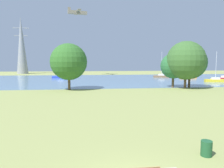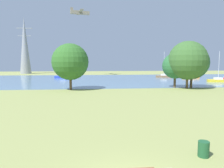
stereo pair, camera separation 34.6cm
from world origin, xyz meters
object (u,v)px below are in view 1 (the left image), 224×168
Objects in this scene: sailboat_brown at (161,76)px; tree_east_far at (186,60)px; litter_bin at (206,148)px; tree_east_near at (173,66)px; electricity_pylon at (22,45)px; tree_mid_shore at (69,62)px; sailboat_blue at (60,77)px; light_aircraft at (77,12)px; sailboat_yellow at (215,80)px; tree_west_far at (190,62)px; sailboat_orange at (188,76)px.

sailboat_brown is 27.06m from tree_east_far.
tree_east_far is at bearing 66.31° from litter_bin.
tree_east_near is 0.28× the size of electricity_pylon.
tree_mid_shore is 0.35× the size of electricity_pylon.
sailboat_blue is 0.66× the size of light_aircraft.
electricity_pylon is at bearing 112.42° from litter_bin.
sailboat_brown is 17.34m from sailboat_yellow.
light_aircraft is at bearing -34.32° from electricity_pylon.
tree_west_far is at bearing 34.95° from tree_east_far.
sailboat_orange is 40.41m from tree_mid_shore.
tree_east_near is (9.90, 27.93, 3.66)m from litter_bin.
sailboat_blue is 0.86× the size of tree_east_near.
sailboat_yellow is 71.67m from electricity_pylon.
light_aircraft reaches higher than tree_west_far.
tree_west_far reaches higher than tree_east_near.
electricity_pylon is at bearing 125.74° from sailboat_blue.
sailboat_orange reaches higher than litter_bin.
sailboat_brown is at bearing -1.80° from sailboat_blue.
litter_bin is 0.11× the size of sailboat_yellow.
sailboat_orange is at bearing 34.88° from tree_mid_shore.
sailboat_blue reaches higher than litter_bin.
sailboat_orange is at bearing -27.66° from electricity_pylon.
sailboat_brown reaches higher than sailboat_orange.
tree_east_near is (-13.79, -21.65, 3.60)m from sailboat_orange.
electricity_pylon reaches higher than sailboat_orange.
light_aircraft is (-19.31, 35.32, 17.32)m from tree_east_near.
litter_bin is 0.09× the size of tree_east_far.
sailboat_brown is at bearing 117.29° from sailboat_yellow.
sailboat_blue is at bearing 100.49° from tree_mid_shore.
tree_east_far is at bearing -0.54° from tree_mid_shore.
sailboat_brown is 1.22× the size of tree_east_near.
tree_mid_shore is at bearing -66.02° from electricity_pylon.
litter_bin is at bearing -123.34° from sailboat_yellow.
tree_west_far is (-3.73, -25.36, 4.23)m from sailboat_brown.
sailboat_blue is at bearing 135.79° from tree_west_far.
tree_east_near is at bearing 166.99° from tree_west_far.
tree_east_far is at bearing -145.05° from tree_west_far.
sailboat_brown is 34.97m from light_aircraft.
tree_east_near is at bearing 70.49° from litter_bin.
tree_mid_shore is at bearing -176.06° from tree_east_near.
litter_bin is at bearing -81.54° from light_aircraft.
litter_bin is at bearing -113.69° from tree_east_far.
sailboat_orange is 0.93× the size of tree_west_far.
sailboat_orange is 26.54m from tree_east_far.
tree_east_near is 0.83× the size of tree_west_far.
litter_bin is 0.09× the size of light_aircraft.
tree_mid_shore is (-9.28, 26.61, 4.42)m from litter_bin.
electricity_pylon is (-45.42, 51.84, 6.77)m from tree_west_far.
light_aircraft reaches higher than sailboat_orange.
light_aircraft is at bearing 90.21° from tree_mid_shore.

